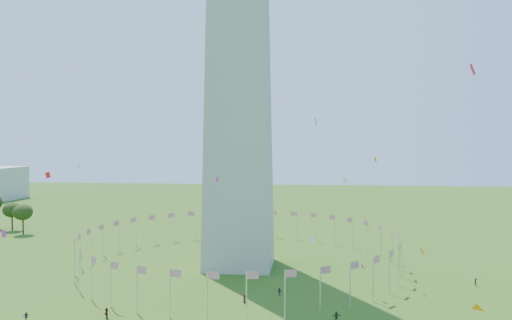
{
  "coord_description": "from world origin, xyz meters",
  "views": [
    {
      "loc": [
        18.23,
        -75.9,
        31.74
      ],
      "look_at": [
        5.94,
        35.0,
        27.84
      ],
      "focal_mm": 35.0,
      "sensor_mm": 36.0,
      "label": 1
    }
  ],
  "objects": [
    {
      "name": "kites_aloft",
      "position": [
        7.39,
        27.07,
        20.18
      ],
      "size": [
        104.38,
        77.36,
        38.7
      ],
      "color": "white",
      "rests_on": "ground"
    },
    {
      "name": "flag_ring",
      "position": [
        -0.0,
        50.0,
        4.5
      ],
      "size": [
        80.24,
        80.24,
        9.0
      ],
      "color": "silver",
      "rests_on": "ground"
    }
  ]
}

